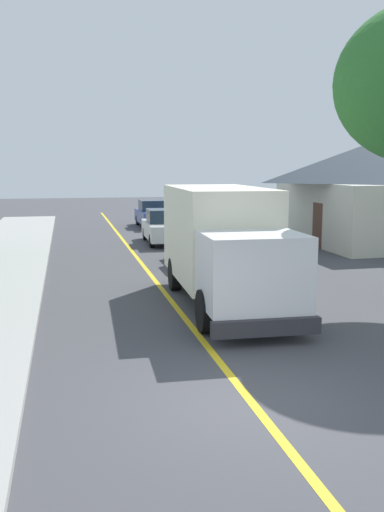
% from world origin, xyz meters
% --- Properties ---
extents(ground_plane, '(120.00, 120.00, 0.00)m').
position_xyz_m(ground_plane, '(0.00, 0.00, 0.00)').
color(ground_plane, '#424247').
extents(centre_line_yellow, '(0.16, 56.00, 0.01)m').
position_xyz_m(centre_line_yellow, '(0.00, 10.00, 0.00)').
color(centre_line_yellow, gold).
rests_on(centre_line_yellow, ground).
extents(box_truck, '(2.66, 7.26, 3.20)m').
position_xyz_m(box_truck, '(1.36, 6.54, 1.77)').
color(box_truck, '#F2EDCC').
rests_on(box_truck, ground).
extents(parked_car_near, '(1.80, 4.40, 1.67)m').
position_xyz_m(parked_car_near, '(2.33, 12.59, 0.79)').
color(parked_car_near, '#4C564C').
rests_on(parked_car_near, ground).
extents(parked_car_mid, '(1.94, 4.45, 1.67)m').
position_xyz_m(parked_car_mid, '(1.89, 19.09, 0.79)').
color(parked_car_mid, silver).
rests_on(parked_car_mid, ground).
extents(parked_car_far, '(1.83, 4.41, 1.67)m').
position_xyz_m(parked_car_far, '(2.50, 26.59, 0.79)').
color(parked_car_far, '#2D4793').
rests_on(parked_car_far, ground).
extents(parked_van_across, '(1.94, 4.46, 1.67)m').
position_xyz_m(parked_van_across, '(5.20, 15.24, 0.79)').
color(parked_van_across, '#B7B7BC').
rests_on(parked_van_across, ground).
extents(stop_sign, '(0.80, 0.10, 2.65)m').
position_xyz_m(stop_sign, '(4.72, 11.90, 1.86)').
color(stop_sign, gray).
rests_on(stop_sign, ground).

